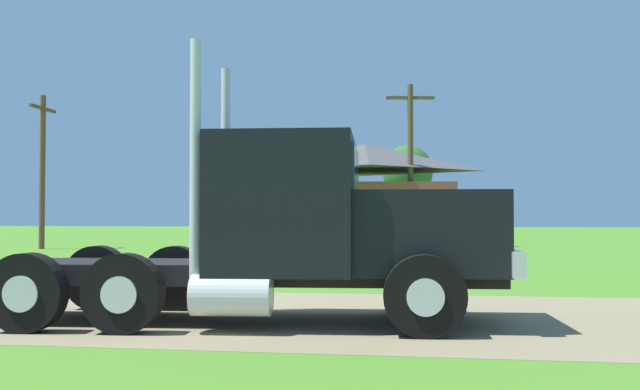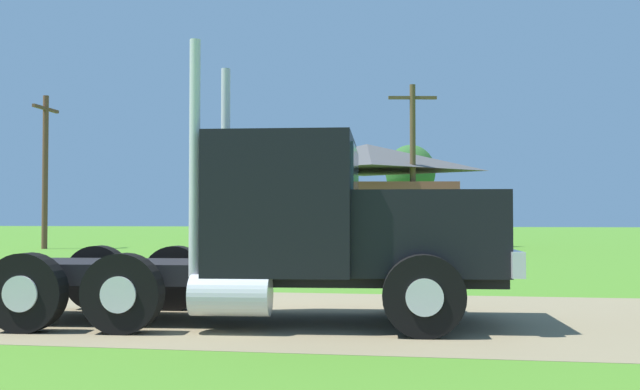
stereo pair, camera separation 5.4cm
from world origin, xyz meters
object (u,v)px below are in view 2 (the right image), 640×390
Objects in this scene: utility_pole_near at (45,167)px; utility_pole_far at (413,161)px; shed_building at (367,197)px; truck_foreground_white at (305,233)px.

utility_pole_near is 0.94× the size of utility_pole_far.
utility_pole_far is (16.66, 2.33, 0.23)m from utility_pole_near.
utility_pole_near is 16.82m from utility_pole_far.
utility_pole_near is at bearing -172.03° from utility_pole_far.
shed_building is at bearing 17.71° from utility_pole_near.
truck_foreground_white is 26.05m from shed_building.
utility_pole_far is at bearing 7.97° from utility_pole_near.
utility_pole_near is at bearing 126.85° from truck_foreground_white.
shed_building is at bearing 93.68° from truck_foreground_white.
utility_pole_near is (-16.03, 21.38, 2.52)m from truck_foreground_white.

